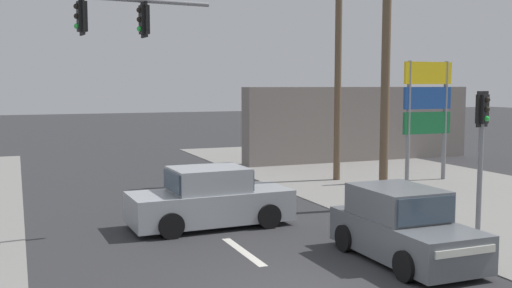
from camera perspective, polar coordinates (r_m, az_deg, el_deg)
The scene contains 10 objects.
lane_dash_mid at distance 13.55m, azimuth -1.23°, elevation -10.19°, with size 0.20×2.40×0.01m, color silver.
lane_dash_far at distance 18.19m, azimuth -6.81°, elevation -6.12°, with size 0.20×2.40×0.01m, color silver.
utility_pole_midground_right at distance 18.18m, azimuth 12.29°, elevation 9.20°, with size 1.80×0.26×9.26m.
utility_pole_background_right at distance 23.33m, azimuth 7.85°, elevation 9.70°, with size 1.80×0.26×10.25m.
traffic_signal_mast at distance 14.22m, azimuth -19.24°, elevation 7.13°, with size 5.27×0.69×6.00m.
pedestal_signal_right_kerb at distance 15.01m, azimuth 20.68°, elevation 0.37°, with size 0.43×0.31×3.56m.
shopping_plaza_sign at distance 23.81m, azimuth 16.00°, elevation 3.71°, with size 2.10×0.16×4.60m.
shopfront_wall_far at distance 29.69m, azimuth 9.88°, elevation 1.90°, with size 12.00×1.00×3.60m, color gray.
sedan_crossing_left at distance 15.78m, azimuth -4.41°, elevation -5.32°, with size 4.30×2.01×1.56m.
hatchback_receding_far at distance 13.13m, azimuth 13.82°, elevation -7.73°, with size 1.78×3.64×1.53m.
Camera 1 is at (-4.58, -9.21, 3.71)m, focal length 42.00 mm.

